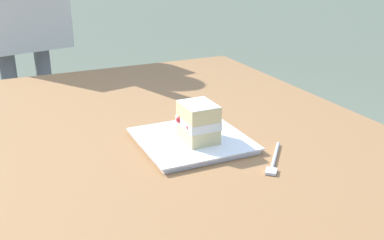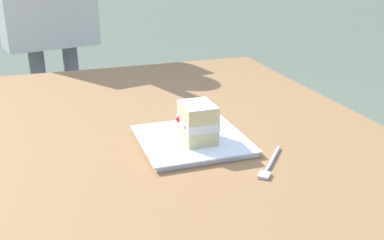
{
  "view_description": "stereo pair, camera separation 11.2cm",
  "coord_description": "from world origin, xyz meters",
  "px_view_note": "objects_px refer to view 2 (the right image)",
  "views": [
    {
      "loc": [
        -0.97,
        0.43,
        1.19
      ],
      "look_at": [
        -0.03,
        -0.01,
        0.79
      ],
      "focal_mm": 42.43,
      "sensor_mm": 36.0,
      "label": 1
    },
    {
      "loc": [
        -1.02,
        0.32,
        1.19
      ],
      "look_at": [
        -0.03,
        -0.01,
        0.79
      ],
      "focal_mm": 42.43,
      "sensor_mm": 36.0,
      "label": 2
    }
  ],
  "objects_px": {
    "patio_table": "(185,167)",
    "cake_slice": "(198,122)",
    "dessert_plate": "(192,141)",
    "dessert_fork": "(270,164)"
  },
  "relations": [
    {
      "from": "patio_table",
      "to": "cake_slice",
      "type": "distance_m",
      "value": 0.15
    },
    {
      "from": "patio_table",
      "to": "dessert_plate",
      "type": "height_order",
      "value": "dessert_plate"
    },
    {
      "from": "patio_table",
      "to": "cake_slice",
      "type": "xyz_separation_m",
      "value": [
        -0.05,
        -0.02,
        0.14
      ]
    },
    {
      "from": "dessert_plate",
      "to": "patio_table",
      "type": "bearing_deg",
      "value": 20.26
    },
    {
      "from": "dessert_plate",
      "to": "cake_slice",
      "type": "relative_size",
      "value": 2.7
    },
    {
      "from": "dessert_fork",
      "to": "cake_slice",
      "type": "bearing_deg",
      "value": 38.43
    },
    {
      "from": "patio_table",
      "to": "dessert_fork",
      "type": "xyz_separation_m",
      "value": [
        -0.2,
        -0.14,
        0.08
      ]
    },
    {
      "from": "cake_slice",
      "to": "patio_table",
      "type": "bearing_deg",
      "value": 20.66
    },
    {
      "from": "dessert_plate",
      "to": "cake_slice",
      "type": "bearing_deg",
      "value": -158.8
    },
    {
      "from": "dessert_plate",
      "to": "dessert_fork",
      "type": "height_order",
      "value": "dessert_plate"
    }
  ]
}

